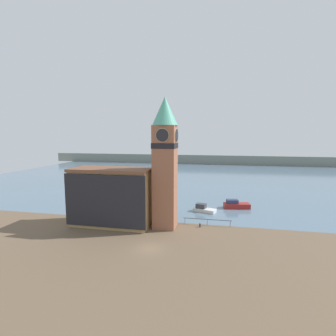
% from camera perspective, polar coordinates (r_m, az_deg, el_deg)
% --- Properties ---
extents(ground_plane, '(160.00, 160.00, 0.00)m').
position_cam_1_polar(ground_plane, '(38.81, -4.09, -17.08)').
color(ground_plane, brown).
extents(water, '(160.00, 120.00, 0.00)m').
position_cam_1_polar(water, '(107.39, 6.47, -1.41)').
color(water, slate).
rests_on(water, ground_plane).
extents(far_shoreline, '(180.00, 3.00, 5.00)m').
position_cam_1_polar(far_shoreline, '(146.69, 7.96, 1.84)').
color(far_shoreline, gray).
rests_on(far_shoreline, water).
extents(pier_railing, '(8.59, 0.08, 1.09)m').
position_cam_1_polar(pier_railing, '(47.96, 8.54, -11.13)').
color(pier_railing, '#333338').
rests_on(pier_railing, ground_plane).
extents(clock_tower, '(4.31, 4.31, 22.25)m').
position_cam_1_polar(clock_tower, '(44.37, -0.65, 1.84)').
color(clock_tower, '#935B42').
rests_on(clock_tower, ground_plane).
extents(pier_building, '(14.27, 6.48, 10.19)m').
position_cam_1_polar(pier_building, '(47.65, -12.14, -6.11)').
color(pier_building, tan).
rests_on(pier_building, ground_plane).
extents(boat_near, '(4.90, 3.21, 1.62)m').
position_cam_1_polar(boat_near, '(56.00, 7.76, -8.81)').
color(boat_near, silver).
rests_on(boat_near, water).
extents(boat_far, '(5.86, 3.08, 1.89)m').
position_cam_1_polar(boat_far, '(59.92, 14.55, -7.77)').
color(boat_far, maroon).
rests_on(boat_far, water).
extents(mooring_bollard_near, '(0.29, 0.29, 0.70)m').
position_cam_1_polar(mooring_bollard_near, '(47.00, 6.97, -12.21)').
color(mooring_bollard_near, '#2D2D33').
rests_on(mooring_bollard_near, ground_plane).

